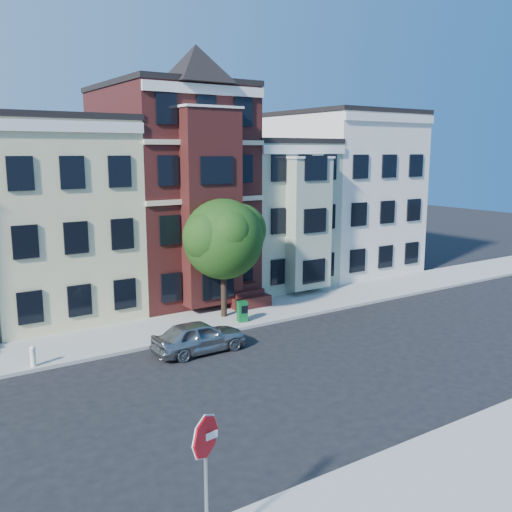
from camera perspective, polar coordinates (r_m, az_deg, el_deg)
ground at (r=23.56m, az=7.44°, el=-10.93°), size 120.00×120.00×0.00m
far_sidewalk at (r=29.67m, az=-2.82°, el=-6.17°), size 60.00×4.00×0.15m
house_yellow at (r=32.03m, az=-19.91°, el=3.45°), size 7.00×9.00×10.00m
house_brown at (r=34.27m, az=-8.55°, el=6.05°), size 7.00×9.00×12.00m
house_green at (r=37.63m, az=0.51°, el=4.26°), size 6.00×9.00×9.00m
house_cream at (r=41.87m, az=8.50°, el=6.14°), size 8.00×9.00×11.00m
street_tree at (r=28.85m, az=-3.29°, el=1.16°), size 6.48×6.48×7.51m
parked_car at (r=24.83m, az=-5.70°, el=-8.03°), size 4.13×1.66×1.41m
newspaper_box at (r=28.60m, az=-1.38°, el=-5.56°), size 0.55×0.51×1.04m
fire_hydrant at (r=24.53m, az=-21.40°, el=-9.50°), size 0.31×0.31×0.67m
stop_sign at (r=12.68m, az=-5.05°, el=-21.08°), size 0.98×0.25×3.54m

